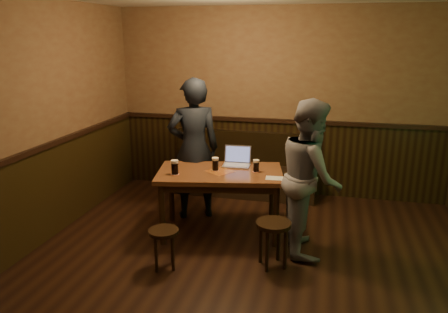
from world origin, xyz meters
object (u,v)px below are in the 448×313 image
laptop (237,160)px  pint_mid (215,164)px  pint_left (175,167)px  person_grey (310,177)px  stool_left (164,237)px  person_suit (194,149)px  bench (243,174)px  pub_table (220,180)px  pint_right (256,166)px  stool_right (273,231)px

laptop → pint_mid: bearing=-129.2°
pint_left → pint_mid: 0.50m
pint_left → person_grey: size_ratio=0.10×
stool_left → pint_mid: (0.30, 0.99, 0.53)m
stool_left → person_suit: person_suit is taller
bench → pub_table: (-0.00, -1.44, 0.38)m
stool_left → pint_right: bearing=53.3°
pint_left → pub_table: bearing=26.4°
stool_left → person_grey: bearing=28.7°
stool_left → pint_right: (0.79, 1.05, 0.53)m
stool_right → pint_mid: 1.16m
stool_right → pint_left: 1.39m
laptop → stool_left: bearing=-114.4°
pint_mid → pint_right: pint_mid is taller
pub_table → stool_right: size_ratio=3.24×
pint_mid → laptop: (0.21, 0.28, -0.02)m
person_suit → person_grey: person_suit is taller
pub_table → stool_right: 1.04m
laptop → person_suit: 0.63m
person_grey → person_suit: bearing=57.7°
pint_right → person_grey: person_grey is taller
person_grey → stool_left: bearing=108.3°
laptop → person_grey: size_ratio=0.20×
pint_left → pint_right: size_ratio=1.15×
stool_left → person_grey: (1.44, 0.79, 0.52)m
bench → laptop: size_ratio=6.34×
bench → stool_left: size_ratio=5.10×
stool_right → laptop: laptop is taller
pint_right → bench: bearing=107.4°
pub_table → bench: bearing=78.9°
pub_table → stool_left: size_ratio=3.77×
stool_right → person_suit: person_suit is taller
pub_table → stool_right: (0.74, -0.67, -0.29)m
pint_left → stool_right: bearing=-19.1°
bench → pint_left: 1.84m
bench → pint_mid: pint_mid is taller
laptop → person_grey: (0.93, -0.49, 0.01)m
person_grey → bench: bearing=23.2°
pub_table → stool_left: 1.09m
pint_left → laptop: 0.83m
person_suit → stool_left: bearing=68.9°
stool_left → laptop: (0.50, 1.27, 0.51)m
pub_table → person_grey: 1.10m
bench → stool_right: 2.23m
person_suit → person_grey: (1.54, -0.62, -0.07)m
laptop → pint_right: bearing=-40.7°
bench → laptop: (0.14, -1.13, 0.55)m
stool_right → pint_left: pint_left is taller
person_suit → bench: bearing=-140.5°
stool_right → pint_left: bearing=160.9°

